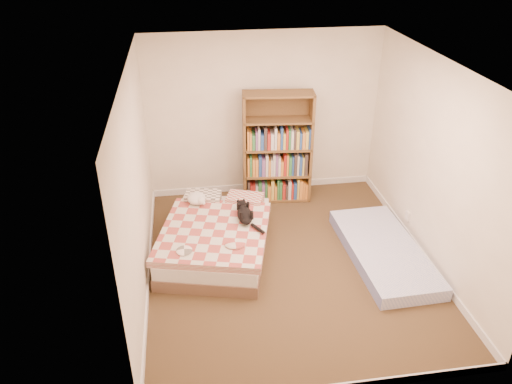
{
  "coord_description": "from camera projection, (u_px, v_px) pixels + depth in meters",
  "views": [
    {
      "loc": [
        -1.16,
        -4.99,
        3.89
      ],
      "look_at": [
        -0.37,
        0.3,
        0.9
      ],
      "focal_mm": 35.0,
      "sensor_mm": 36.0,
      "label": 1
    }
  ],
  "objects": [
    {
      "name": "room",
      "position": [
        291.0,
        180.0,
        5.77
      ],
      "size": [
        3.51,
        4.01,
        2.51
      ],
      "color": "#48351F",
      "rests_on": "ground"
    },
    {
      "name": "bookshelf",
      "position": [
        277.0,
        162.0,
        7.55
      ],
      "size": [
        1.05,
        0.44,
        1.7
      ],
      "rotation": [
        0.0,
        0.0,
        -0.1
      ],
      "color": "brown",
      "rests_on": "room"
    },
    {
      "name": "floor_mattress",
      "position": [
        384.0,
        251.0,
        6.43
      ],
      "size": [
        0.91,
        1.92,
        0.17
      ],
      "primitive_type": "cube",
      "rotation": [
        0.0,
        0.0,
        0.03
      ],
      "color": "#7A87CC",
      "rests_on": "room"
    },
    {
      "name": "white_dog",
      "position": [
        197.0,
        198.0,
        6.8
      ],
      "size": [
        0.31,
        0.33,
        0.14
      ],
      "rotation": [
        0.0,
        0.0,
        -0.22
      ],
      "color": "white",
      "rests_on": "bed"
    },
    {
      "name": "bed",
      "position": [
        216.0,
        236.0,
        6.5
      ],
      "size": [
        1.65,
        2.04,
        0.48
      ],
      "rotation": [
        0.0,
        0.0,
        -0.25
      ],
      "color": "brown",
      "rests_on": "room"
    },
    {
      "name": "black_cat",
      "position": [
        245.0,
        213.0,
        6.45
      ],
      "size": [
        0.24,
        0.72,
        0.16
      ],
      "rotation": [
        0.0,
        0.0,
        0.05
      ],
      "color": "black",
      "rests_on": "bed"
    }
  ]
}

